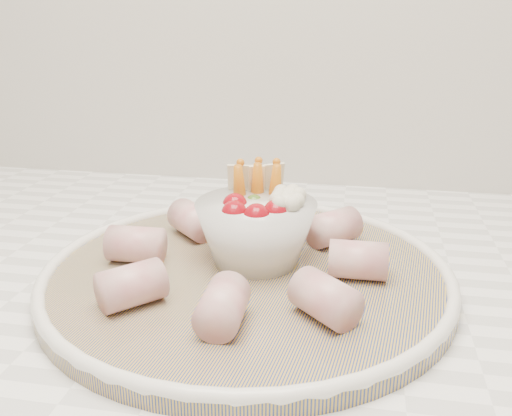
# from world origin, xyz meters

# --- Properties ---
(serving_platter) EXTENTS (0.43, 0.43, 0.02)m
(serving_platter) POSITION_xyz_m (0.15, 1.42, 0.93)
(serving_platter) COLOR navy
(serving_platter) RESTS_ON kitchen_counter
(veggie_bowl) EXTENTS (0.11, 0.11, 0.09)m
(veggie_bowl) POSITION_xyz_m (0.15, 1.44, 0.97)
(veggie_bowl) COLOR silver
(veggie_bowl) RESTS_ON serving_platter
(cured_meat_rolls) EXTENTS (0.26, 0.27, 0.04)m
(cured_meat_rolls) POSITION_xyz_m (0.14, 1.42, 0.95)
(cured_meat_rolls) COLOR #BF575F
(cured_meat_rolls) RESTS_ON serving_platter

